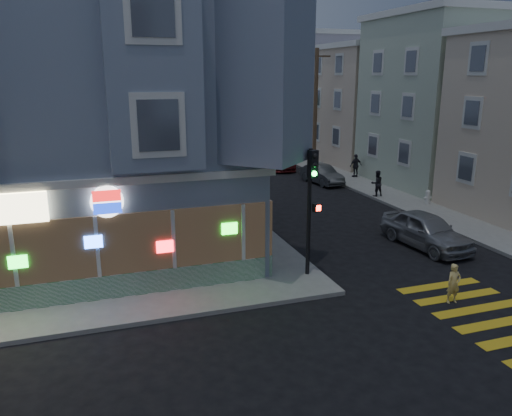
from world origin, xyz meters
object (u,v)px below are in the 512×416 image
pedestrian_b (356,166)px  parked_car_c (279,161)px  street_tree_near (288,113)px  fire_hydrant (428,197)px  parked_car_d (273,150)px  street_tree_far (259,107)px  utility_pole (315,107)px  parked_car_b (322,175)px  pedestrian_a (377,183)px  traffic_signal (311,192)px  parked_car_a (426,230)px  running_child (454,284)px

pedestrian_b → parked_car_c: (-3.78, 5.37, -0.31)m
street_tree_near → fire_hydrant: bearing=-87.6°
parked_car_c → parked_car_d: parked_car_d is taller
parked_car_c → street_tree_far: bearing=83.5°
utility_pole → street_tree_near: size_ratio=1.70×
utility_pole → fire_hydrant: size_ratio=11.07×
utility_pole → parked_car_b: size_ratio=2.35×
pedestrian_a → parked_car_d: bearing=-87.9°
street_tree_far → traffic_signal: size_ratio=1.15×
street_tree_far → parked_car_d: bearing=-100.3°
fire_hydrant → street_tree_far: bearing=91.7°
pedestrian_a → parked_car_c: (-2.08, 10.90, -0.27)m
parked_car_a → fire_hydrant: parked_car_a is taller
pedestrian_b → parked_car_c: 6.58m
street_tree_near → parked_car_c: bearing=-118.5°
running_child → pedestrian_b: 19.98m
parked_car_d → traffic_signal: traffic_signal is taller
street_tree_near → fire_hydrant: size_ratio=6.52×
running_child → pedestrian_b: size_ratio=0.81×
street_tree_near → traffic_signal: street_tree_near is taller
running_child → pedestrian_a: 14.20m
utility_pole → pedestrian_b: utility_pole is taller
running_child → traffic_signal: size_ratio=0.29×
running_child → parked_car_a: bearing=66.5°
pedestrian_a → pedestrian_b: 5.78m
parked_car_a → parked_car_d: (2.10, 24.42, -0.02)m
parked_car_b → fire_hydrant: bearing=-74.5°
utility_pole → parked_car_d: 7.13m
running_child → pedestrian_a: size_ratio=0.85×
parked_car_b → parked_car_a: bearing=-102.4°
street_tree_far → parked_car_c: bearing=-102.5°
pedestrian_a → parked_car_a: 8.75m
parked_car_a → parked_car_c: (0.62, 19.22, -0.11)m
street_tree_near → parked_car_b: size_ratio=1.38×
street_tree_near → traffic_signal: (-9.77, -26.30, -0.68)m
street_tree_far → traffic_signal: bearing=-105.9°
street_tree_far → parked_car_d: 9.01m
parked_car_d → parked_car_a: bearing=-99.3°
running_child → fire_hydrant: running_child is taller
street_tree_near → parked_car_c: (-2.98, -5.49, -3.28)m
street_tree_near → pedestrian_b: bearing=-85.8°
parked_car_c → pedestrian_a: bearing=-73.2°
pedestrian_a → pedestrian_b: bearing=-107.1°
street_tree_near → pedestrian_a: street_tree_near is taller
street_tree_near → pedestrian_b: size_ratio=3.25×
parked_car_d → fire_hydrant: (2.30, -18.69, -0.15)m
street_tree_far → pedestrian_a: 24.59m
pedestrian_b → parked_car_d: 10.82m
parked_car_c → parked_car_d: (1.48, 5.20, 0.08)m
utility_pole → parked_car_c: utility_pole is taller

